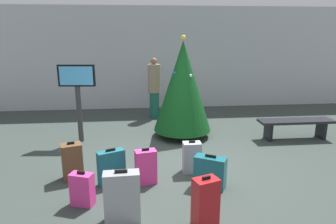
{
  "coord_description": "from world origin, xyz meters",
  "views": [
    {
      "loc": [
        -0.67,
        -5.31,
        2.53
      ],
      "look_at": [
        -0.07,
        0.81,
        0.9
      ],
      "focal_mm": 32.4,
      "sensor_mm": 36.0,
      "label": 1
    }
  ],
  "objects_px": {
    "suitcase_3": "(111,167)",
    "suitcase_7": "(210,172)",
    "traveller_0": "(154,87)",
    "suitcase_4": "(72,161)",
    "suitcase_6": "(82,189)",
    "suitcase_5": "(192,157)",
    "flight_info_kiosk": "(78,89)",
    "suitcase_2": "(122,197)",
    "holiday_tree": "(183,86)",
    "suitcase_1": "(205,202)",
    "suitcase_0": "(146,167)",
    "waiting_bench": "(296,124)"
  },
  "relations": [
    {
      "from": "holiday_tree",
      "to": "suitcase_5",
      "type": "distance_m",
      "value": 2.24
    },
    {
      "from": "traveller_0",
      "to": "suitcase_0",
      "type": "xyz_separation_m",
      "value": [
        -0.38,
        -4.15,
        -0.65
      ]
    },
    {
      "from": "waiting_bench",
      "to": "suitcase_3",
      "type": "bearing_deg",
      "value": -156.4
    },
    {
      "from": "suitcase_5",
      "to": "suitcase_3",
      "type": "bearing_deg",
      "value": -167.84
    },
    {
      "from": "suitcase_4",
      "to": "suitcase_7",
      "type": "relative_size",
      "value": 1.2
    },
    {
      "from": "suitcase_4",
      "to": "suitcase_6",
      "type": "bearing_deg",
      "value": -70.19
    },
    {
      "from": "suitcase_0",
      "to": "suitcase_7",
      "type": "xyz_separation_m",
      "value": [
        1.06,
        -0.23,
        -0.03
      ]
    },
    {
      "from": "traveller_0",
      "to": "suitcase_1",
      "type": "distance_m",
      "value": 5.45
    },
    {
      "from": "suitcase_5",
      "to": "suitcase_7",
      "type": "bearing_deg",
      "value": -70.07
    },
    {
      "from": "suitcase_5",
      "to": "suitcase_4",
      "type": "bearing_deg",
      "value": -178.62
    },
    {
      "from": "suitcase_1",
      "to": "suitcase_0",
      "type": "bearing_deg",
      "value": 121.17
    },
    {
      "from": "suitcase_5",
      "to": "suitcase_7",
      "type": "height_order",
      "value": "suitcase_5"
    },
    {
      "from": "suitcase_0",
      "to": "suitcase_4",
      "type": "distance_m",
      "value": 1.32
    },
    {
      "from": "suitcase_3",
      "to": "suitcase_5",
      "type": "height_order",
      "value": "suitcase_3"
    },
    {
      "from": "waiting_bench",
      "to": "suitcase_4",
      "type": "distance_m",
      "value": 5.21
    },
    {
      "from": "traveller_0",
      "to": "suitcase_0",
      "type": "relative_size",
      "value": 2.82
    },
    {
      "from": "traveller_0",
      "to": "suitcase_2",
      "type": "height_order",
      "value": "traveller_0"
    },
    {
      "from": "waiting_bench",
      "to": "suitcase_0",
      "type": "xyz_separation_m",
      "value": [
        -3.67,
        -1.9,
        -0.07
      ]
    },
    {
      "from": "suitcase_4",
      "to": "holiday_tree",
      "type": "bearing_deg",
      "value": 42.57
    },
    {
      "from": "flight_info_kiosk",
      "to": "suitcase_2",
      "type": "xyz_separation_m",
      "value": [
        1.13,
        -3.3,
        -0.89
      ]
    },
    {
      "from": "suitcase_7",
      "to": "flight_info_kiosk",
      "type": "bearing_deg",
      "value": 135.95
    },
    {
      "from": "suitcase_2",
      "to": "suitcase_4",
      "type": "relative_size",
      "value": 1.12
    },
    {
      "from": "holiday_tree",
      "to": "suitcase_7",
      "type": "bearing_deg",
      "value": -87.92
    },
    {
      "from": "suitcase_6",
      "to": "suitcase_4",
      "type": "bearing_deg",
      "value": 109.81
    },
    {
      "from": "holiday_tree",
      "to": "suitcase_0",
      "type": "height_order",
      "value": "holiday_tree"
    },
    {
      "from": "suitcase_1",
      "to": "holiday_tree",
      "type": "bearing_deg",
      "value": 86.65
    },
    {
      "from": "suitcase_2",
      "to": "suitcase_1",
      "type": "bearing_deg",
      "value": -9.46
    },
    {
      "from": "holiday_tree",
      "to": "suitcase_4",
      "type": "xyz_separation_m",
      "value": [
        -2.26,
        -2.07,
        -0.93
      ]
    },
    {
      "from": "suitcase_3",
      "to": "suitcase_7",
      "type": "bearing_deg",
      "value": -9.17
    },
    {
      "from": "waiting_bench",
      "to": "suitcase_6",
      "type": "bearing_deg",
      "value": -151.81
    },
    {
      "from": "suitcase_2",
      "to": "waiting_bench",
      "type": "bearing_deg",
      "value": 36.4
    },
    {
      "from": "traveller_0",
      "to": "suitcase_4",
      "type": "xyz_separation_m",
      "value": [
        -1.66,
        -3.86,
        -0.62
      ]
    },
    {
      "from": "traveller_0",
      "to": "suitcase_3",
      "type": "xyz_separation_m",
      "value": [
        -0.96,
        -4.11,
        -0.65
      ]
    },
    {
      "from": "flight_info_kiosk",
      "to": "suitcase_0",
      "type": "relative_size",
      "value": 2.85
    },
    {
      "from": "traveller_0",
      "to": "suitcase_6",
      "type": "height_order",
      "value": "traveller_0"
    },
    {
      "from": "holiday_tree",
      "to": "waiting_bench",
      "type": "height_order",
      "value": "holiday_tree"
    },
    {
      "from": "holiday_tree",
      "to": "suitcase_6",
      "type": "relative_size",
      "value": 4.49
    },
    {
      "from": "flight_info_kiosk",
      "to": "suitcase_2",
      "type": "bearing_deg",
      "value": -71.05
    },
    {
      "from": "holiday_tree",
      "to": "waiting_bench",
      "type": "distance_m",
      "value": 2.88
    },
    {
      "from": "suitcase_7",
      "to": "holiday_tree",
      "type": "bearing_deg",
      "value": 92.08
    },
    {
      "from": "holiday_tree",
      "to": "suitcase_7",
      "type": "relative_size",
      "value": 4.29
    },
    {
      "from": "flight_info_kiosk",
      "to": "suitcase_5",
      "type": "bearing_deg",
      "value": -38.91
    },
    {
      "from": "traveller_0",
      "to": "suitcase_6",
      "type": "xyz_separation_m",
      "value": [
        -1.34,
        -4.74,
        -0.69
      ]
    },
    {
      "from": "traveller_0",
      "to": "suitcase_4",
      "type": "height_order",
      "value": "traveller_0"
    },
    {
      "from": "traveller_0",
      "to": "suitcase_7",
      "type": "bearing_deg",
      "value": -81.07
    },
    {
      "from": "traveller_0",
      "to": "suitcase_1",
      "type": "xyz_separation_m",
      "value": [
        0.38,
        -5.41,
        -0.61
      ]
    },
    {
      "from": "flight_info_kiosk",
      "to": "suitcase_3",
      "type": "xyz_separation_m",
      "value": [
        0.9,
        -2.2,
        -0.96
      ]
    },
    {
      "from": "suitcase_6",
      "to": "waiting_bench",
      "type": "bearing_deg",
      "value": 28.19
    },
    {
      "from": "suitcase_0",
      "to": "suitcase_5",
      "type": "bearing_deg",
      "value": 22.06
    },
    {
      "from": "suitcase_1",
      "to": "suitcase_6",
      "type": "distance_m",
      "value": 1.85
    }
  ]
}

